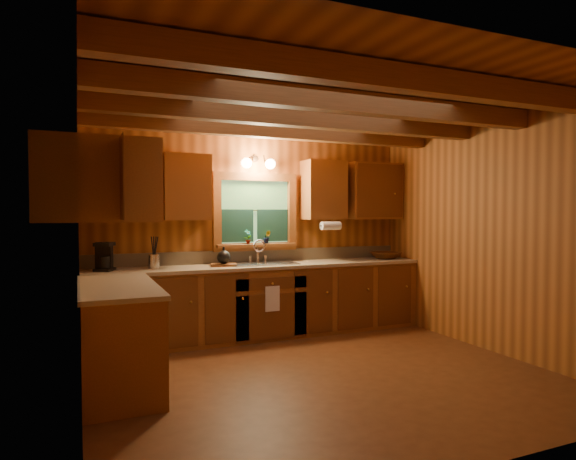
{
  "coord_description": "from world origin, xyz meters",
  "views": [
    {
      "loc": [
        -2.11,
        -4.11,
        1.54
      ],
      "look_at": [
        0.0,
        0.8,
        1.35
      ],
      "focal_mm": 30.58,
      "sensor_mm": 36.0,
      "label": 1
    }
  ],
  "objects_px": {
    "coffee_maker": "(104,257)",
    "wicker_basket": "(386,255)",
    "cutting_board": "(224,265)",
    "sink": "(263,268)"
  },
  "relations": [
    {
      "from": "sink",
      "to": "wicker_basket",
      "type": "relative_size",
      "value": 2.13
    },
    {
      "from": "cutting_board",
      "to": "sink",
      "type": "bearing_deg",
      "value": 15.39
    },
    {
      "from": "coffee_maker",
      "to": "wicker_basket",
      "type": "bearing_deg",
      "value": 23.68
    },
    {
      "from": "sink",
      "to": "cutting_board",
      "type": "height_order",
      "value": "sink"
    },
    {
      "from": "wicker_basket",
      "to": "coffee_maker",
      "type": "bearing_deg",
      "value": 179.1
    },
    {
      "from": "sink",
      "to": "cutting_board",
      "type": "xyz_separation_m",
      "value": [
        -0.51,
        -0.04,
        0.06
      ]
    },
    {
      "from": "coffee_maker",
      "to": "wicker_basket",
      "type": "relative_size",
      "value": 0.82
    },
    {
      "from": "wicker_basket",
      "to": "sink",
      "type": "bearing_deg",
      "value": 179.6
    },
    {
      "from": "cutting_board",
      "to": "wicker_basket",
      "type": "bearing_deg",
      "value": 11.81
    },
    {
      "from": "coffee_maker",
      "to": "cutting_board",
      "type": "bearing_deg",
      "value": 21.07
    }
  ]
}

